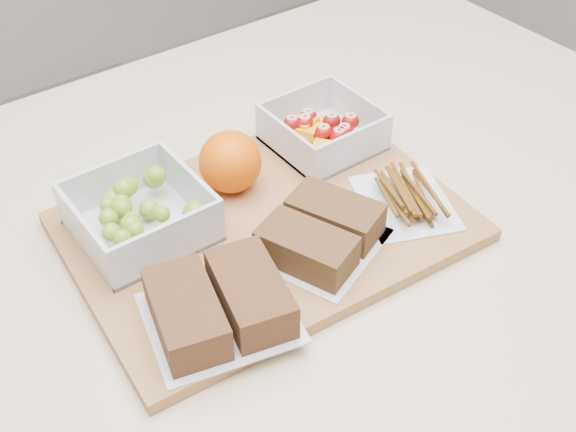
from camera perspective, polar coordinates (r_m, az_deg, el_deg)
name	(u,v)px	position (r m, az deg, el deg)	size (l,w,h in m)	color
cutting_board	(267,227)	(0.80, -1.67, -0.85)	(0.42, 0.30, 0.02)	#A27243
grape_container	(141,213)	(0.79, -11.55, 0.24)	(0.13, 0.13, 0.06)	silver
fruit_container	(323,131)	(0.90, 2.75, 6.71)	(0.12, 0.12, 0.05)	silver
orange	(230,162)	(0.82, -4.59, 4.29)	(0.07, 0.07, 0.07)	#ED5A05
sandwich_bag_left	(219,304)	(0.69, -5.49, -6.95)	(0.16, 0.15, 0.04)	silver
sandwich_bag_center	(321,233)	(0.76, 2.61, -1.33)	(0.16, 0.15, 0.04)	silver
pretzel_bag	(406,195)	(0.82, 9.30, 1.68)	(0.14, 0.15, 0.03)	silver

